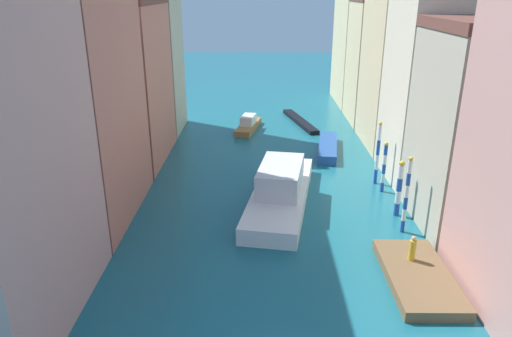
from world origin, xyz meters
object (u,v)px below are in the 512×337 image
mooring_pole_1 (399,188)px  motorboat_0 (248,125)px  waterfront_dock (418,276)px  person_on_dock (412,249)px  vaporetto_white (280,189)px  mooring_pole_0 (406,195)px  motorboat_1 (328,147)px  gondola_black (300,121)px  mooring_pole_3 (378,153)px  mooring_pole_2 (384,167)px

mooring_pole_1 → motorboat_0: 22.97m
waterfront_dock → person_on_dock: person_on_dock is taller
vaporetto_white → person_on_dock: bearing=-51.4°
waterfront_dock → motorboat_0: bearing=108.7°
person_on_dock → motorboat_0: bearing=109.3°
mooring_pole_0 → motorboat_1: 15.85m
gondola_black → motorboat_0: motorboat_0 is taller
mooring_pole_3 → vaporetto_white: (-7.55, -3.61, -1.49)m
mooring_pole_0 → mooring_pole_1: size_ratio=1.28×
waterfront_dock → person_on_dock: size_ratio=4.65×
vaporetto_white → motorboat_1: 12.29m
mooring_pole_1 → mooring_pole_3: (-0.17, 5.52, 0.53)m
mooring_pole_2 → motorboat_1: size_ratio=0.49×
mooring_pole_3 → motorboat_0: 18.20m
mooring_pole_1 → gondola_black: mooring_pole_1 is taller
mooring_pole_3 → person_on_dock: bearing=-93.9°
mooring_pole_0 → mooring_pole_1: bearing=83.9°
gondola_black → vaporetto_white: bearing=-98.2°
person_on_dock → gondola_black: 29.89m
mooring_pole_0 → person_on_dock: bearing=-100.1°
waterfront_dock → mooring_pole_3: (0.78, 13.17, 2.25)m
mooring_pole_0 → mooring_pole_2: (0.23, 6.27, -0.54)m
waterfront_dock → gondola_black: (-3.71, 30.79, -0.06)m
person_on_dock → mooring_pole_3: mooring_pole_3 is taller
waterfront_dock → mooring_pole_2: (0.93, 11.60, 1.71)m
gondola_black → motorboat_1: bearing=-79.7°
mooring_pole_3 → gondola_black: bearing=104.3°
mooring_pole_0 → waterfront_dock: bearing=-97.5°
mooring_pole_0 → motorboat_0: size_ratio=0.77×
waterfront_dock → gondola_black: size_ratio=0.69×
person_on_dock → mooring_pole_0: (0.75, 4.18, 1.31)m
mooring_pole_1 → motorboat_0: bearing=117.1°
person_on_dock → gondola_black: person_on_dock is taller
waterfront_dock → mooring_pole_0: 5.83m
vaporetto_white → waterfront_dock: bearing=-54.7°
mooring_pole_1 → mooring_pole_3: mooring_pole_3 is taller
mooring_pole_1 → gondola_black: 23.68m
mooring_pole_2 → mooring_pole_0: bearing=-92.1°
gondola_black → motorboat_0: size_ratio=1.50×
person_on_dock → motorboat_1: size_ratio=0.18×
waterfront_dock → motorboat_0: size_ratio=1.03×
mooring_pole_3 → mooring_pole_1: bearing=-88.3°
person_on_dock → mooring_pole_1: 6.62m
vaporetto_white → mooring_pole_1: bearing=-13.9°
person_on_dock → waterfront_dock: bearing=-87.6°
mooring_pole_1 → motorboat_0: size_ratio=0.61×
mooring_pole_1 → mooring_pole_2: (-0.02, 3.96, -0.01)m
motorboat_1 → mooring_pole_2: bearing=-72.9°
waterfront_dock → mooring_pole_2: mooring_pole_2 is taller
person_on_dock → mooring_pole_3: 12.12m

